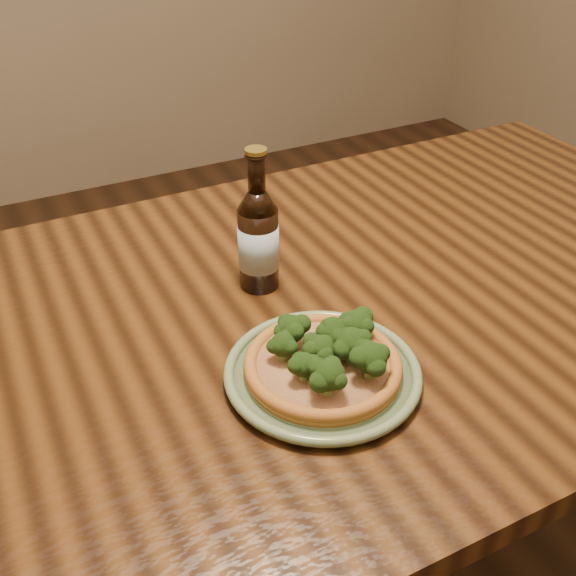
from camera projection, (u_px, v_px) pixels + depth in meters
name	position (u px, v px, depth m)	size (l,w,h in m)	color
table	(328.00, 342.00, 1.11)	(1.60, 0.90, 0.75)	#45260E
plate	(322.00, 373.00, 0.89)	(0.26, 0.26, 0.02)	#6A8058
pizza	(325.00, 360.00, 0.88)	(0.21, 0.21, 0.07)	#B06927
beer_bottle	(258.00, 238.00, 1.03)	(0.06, 0.06, 0.23)	black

